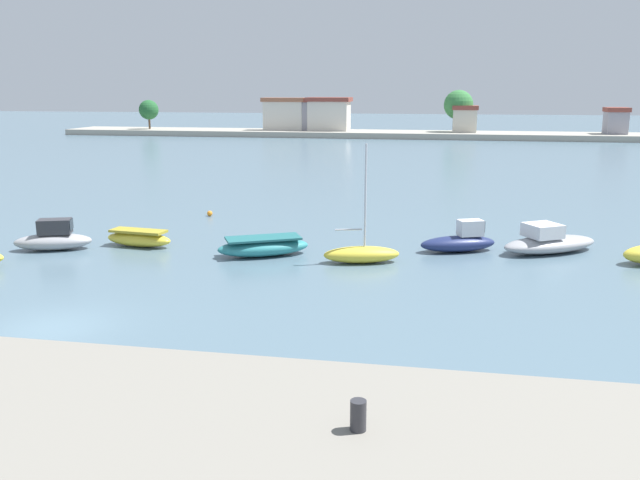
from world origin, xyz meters
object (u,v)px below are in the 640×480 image
moored_boat_2 (139,238)px  moored_boat_4 (362,254)px  moored_boat_1 (54,239)px  mooring_buoy_1 (210,213)px  moored_boat_3 (263,247)px  mooring_buoy_0 (282,240)px  moored_boat_6 (549,242)px  moored_boat_5 (460,241)px  mooring_bollard (358,415)px

moored_boat_2 → moored_boat_4: 12.02m
moored_boat_1 → mooring_buoy_1: 11.30m
moored_boat_3 → mooring_buoy_1: size_ratio=13.80×
mooring_buoy_0 → mooring_buoy_1: bearing=133.6°
moored_boat_1 → moored_boat_6: (25.03, 4.06, -0.04)m
mooring_buoy_0 → moored_boat_5: bearing=0.3°
mooring_bollard → moored_boat_3: 21.88m
moored_boat_3 → mooring_bollard: bearing=-97.1°
moored_boat_2 → moored_boat_5: moored_boat_5 is taller
moored_boat_4 → moored_boat_6: (9.09, 3.73, 0.10)m
moored_boat_2 → moored_boat_4: size_ratio=0.68×
moored_boat_2 → mooring_buoy_0: bearing=21.4°
moored_boat_6 → moored_boat_2: bearing=155.7°
moored_boat_5 → moored_boat_4: bearing=-167.5°
mooring_bollard → moored_boat_4: size_ratio=0.10×
mooring_bollard → moored_boat_1: 26.99m
mooring_bollard → moored_boat_5: mooring_bollard is taller
mooring_bollard → moored_boat_1: bearing=132.9°
moored_boat_5 → mooring_buoy_1: bearing=135.3°
moored_boat_3 → mooring_buoy_1: (-6.21, 9.47, -0.28)m
moored_boat_6 → mooring_buoy_0: 13.77m
moored_boat_3 → moored_boat_4: moored_boat_4 is taller
moored_boat_6 → moored_boat_1: bearing=158.0°
moored_boat_4 → mooring_buoy_0: moored_boat_4 is taller
moored_boat_5 → moored_boat_6: 4.47m
moored_boat_2 → mooring_buoy_0: 7.54m
mooring_bollard → mooring_buoy_1: (-13.55, 29.97, -2.45)m
moored_boat_2 → moored_boat_3: bearing=0.8°
moored_boat_2 → mooring_bollard: bearing=-49.1°
moored_boat_4 → mooring_buoy_0: (-4.66, 3.09, -0.23)m
moored_boat_3 → mooring_buoy_0: 2.67m
moored_boat_1 → moored_boat_6: size_ratio=0.74×
moored_boat_6 → mooring_buoy_0: moored_boat_6 is taller
mooring_bollard → moored_boat_1: mooring_bollard is taller
moored_boat_2 → moored_boat_5: size_ratio=0.91×
moored_boat_1 → moored_boat_3: moored_boat_1 is taller
moored_boat_4 → moored_boat_2: bearing=158.8°
moored_boat_1 → moored_boat_2: (3.97, 1.51, -0.15)m
mooring_bollard → moored_boat_5: 23.40m
moored_boat_2 → moored_boat_5: bearing=13.5°
moored_boat_1 → mooring_buoy_1: (4.75, 10.25, -0.40)m
moored_boat_3 → moored_boat_5: size_ratio=1.16×
moored_boat_4 → mooring_buoy_1: 14.95m
moored_boat_2 → moored_boat_6: (21.05, 2.54, 0.12)m
mooring_bollard → mooring_buoy_1: bearing=114.3°
moored_boat_2 → mooring_buoy_1: (0.78, 8.73, -0.25)m
mooring_buoy_0 → moored_boat_3: bearing=-96.6°
moored_boat_6 → mooring_buoy_1: (-20.27, 6.19, -0.37)m
moored_boat_3 → moored_boat_6: (14.06, 3.28, 0.08)m
moored_boat_5 → moored_boat_6: (4.43, 0.59, 0.01)m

